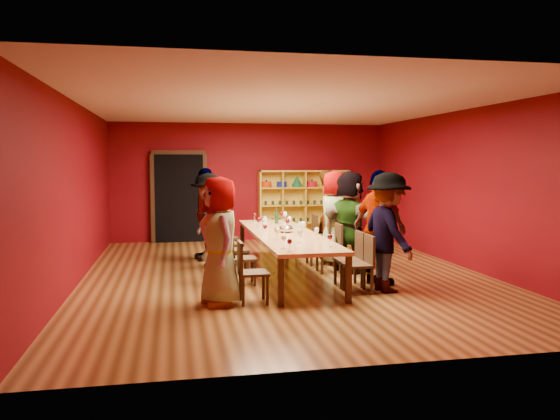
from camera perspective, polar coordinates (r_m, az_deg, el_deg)
The scene contains 48 objects.
room_shell at distance 9.67m, azimuth 0.46°, elevation 2.02°, with size 7.10×9.10×3.04m.
tasting_table at distance 9.75m, azimuth 0.46°, elevation -2.69°, with size 1.10×4.50×0.75m.
doorway at distance 13.93m, azimuth -10.49°, elevation 1.29°, with size 1.40×0.17×2.30m.
shelving_unit at distance 14.21m, azimuth 2.52°, elevation 0.88°, with size 2.40×0.40×1.80m.
chair_person_left_0 at distance 7.81m, azimuth -3.38°, elevation -6.14°, with size 0.42×0.42×0.89m.
person_left_0 at distance 7.70m, azimuth -6.30°, elevation -3.25°, with size 0.88×0.48×1.81m, color #131935.
chair_person_left_1 at distance 8.98m, azimuth -4.40°, elevation -4.69°, with size 0.42×0.42×0.89m.
person_left_1 at distance 8.90m, azimuth -6.08°, elevation -2.50°, with size 0.62×0.45×1.69m, color #49484D.
chair_person_left_2 at distance 9.85m, azimuth -5.00°, elevation -3.82°, with size 0.42×0.42×0.89m.
person_left_2 at distance 9.78m, azimuth -6.93°, elevation -1.90°, with size 0.81×0.45×1.67m, color #5782B4.
chair_person_left_3 at distance 10.60m, azimuth -5.44°, elevation -3.20°, with size 0.42×0.42×0.89m.
person_left_3 at distance 10.52m, azimuth -7.46°, elevation -1.05°, with size 1.16×0.48×1.80m, color pink.
chair_person_left_4 at distance 11.40m, azimuth -5.83°, elevation -2.63°, with size 0.42×0.42×0.89m.
person_left_4 at distance 11.32m, azimuth -7.75°, elevation -0.40°, with size 1.11×0.50×1.89m, color #121733.
chair_person_right_0 at distance 8.52m, azimuth 8.63°, elevation -5.26°, with size 0.42×0.42×0.89m.
person_right_0 at distance 8.59m, azimuth 11.22°, elevation -2.29°, with size 1.20×0.49×1.85m, color #CA878A.
chair_person_right_1 at distance 8.93m, azimuth 7.67°, elevation -4.77°, with size 0.42×0.42×0.89m.
person_right_1 at distance 9.01m, azimuth 10.32°, elevation -1.85°, with size 1.10×0.50×1.88m, color #121A32.
chair_person_right_2 at distance 10.01m, azimuth 5.56°, elevation -3.68°, with size 0.42×0.42×0.89m.
person_right_2 at distance 10.05m, azimuth 7.35°, elevation -1.19°, with size 1.72×0.49×1.85m, color beige.
chair_person_right_3 at distance 10.75m, azimuth 4.38°, elevation -3.08°, with size 0.42×0.42×0.89m.
person_right_3 at distance 10.76m, azimuth 5.66°, elevation -0.81°, with size 0.90×0.49×1.84m, color #5174A8.
chair_person_right_4 at distance 11.67m, azimuth 3.12°, elevation -2.43°, with size 0.42×0.42×0.89m.
person_right_4 at distance 11.74m, azimuth 5.18°, elevation -0.31°, with size 0.67×0.49×1.84m, color #525358.
wine_glass_0 at distance 11.37m, azimuth -2.67°, elevation -0.58°, with size 0.08×0.08×0.21m.
wine_glass_1 at distance 7.97m, azimuth 0.41°, elevation -2.99°, with size 0.08×0.08×0.20m.
wine_glass_2 at distance 8.16m, azimuth 5.23°, elevation -2.88°, with size 0.08×0.08×0.19m.
wine_glass_3 at distance 10.60m, azimuth -2.11°, elevation -1.03°, with size 0.08×0.08×0.19m.
wine_glass_4 at distance 11.45m, azimuth 0.55°, elevation -0.48°, with size 0.09×0.09×0.22m.
wine_glass_5 at distance 8.55m, azimuth 2.05°, elevation -2.37°, with size 0.09×0.09×0.22m.
wine_glass_6 at distance 9.75m, azimuth -1.68°, elevation -1.63°, with size 0.07×0.07×0.18m.
wine_glass_7 at distance 11.68m, azimuth 0.15°, elevation -0.42°, with size 0.08×0.08×0.21m.
wine_glass_8 at distance 9.97m, azimuth 2.22°, elevation -1.49°, with size 0.07×0.07×0.18m.
wine_glass_9 at distance 9.61m, azimuth 2.47°, elevation -1.55°, with size 0.09×0.09×0.22m.
wine_glass_10 at distance 9.36m, azimuth 0.45°, elevation -1.76°, with size 0.08×0.08×0.21m.
wine_glass_11 at distance 7.72m, azimuth 1.01°, elevation -3.37°, with size 0.07×0.07×0.18m.
wine_glass_12 at distance 10.15m, azimuth 0.78°, elevation -1.22°, with size 0.09×0.09×0.21m.
wine_glass_13 at distance 8.67m, azimuth -0.25°, elevation -2.26°, with size 0.09×0.09×0.22m.
wine_glass_14 at distance 8.94m, azimuth -0.36°, elevation -2.16°, with size 0.08×0.08×0.19m.
wine_glass_15 at distance 10.91m, azimuth -1.91°, elevation -0.92°, with size 0.07×0.07×0.18m.
wine_glass_16 at distance 8.93m, azimuth 3.87°, elevation -2.16°, with size 0.08×0.08×0.20m.
wine_glass_17 at distance 10.44m, azimuth -2.25°, elevation -1.09°, with size 0.08×0.08×0.20m.
wine_glass_18 at distance 10.53m, azimuth 1.01°, elevation -0.98°, with size 0.09×0.09×0.22m.
wine_glass_19 at distance 9.47m, azimuth -1.56°, elevation -1.81°, with size 0.07×0.07×0.18m.
spittoon_bowl at distance 9.80m, azimuth 0.63°, elevation -1.98°, with size 0.27×0.27×0.15m, color silver.
carafe_a at distance 10.05m, azimuth -1.60°, elevation -1.48°, with size 0.11×0.11×0.27m.
carafe_b at distance 9.29m, azimuth 2.06°, elevation -2.07°, with size 0.10×0.10×0.25m.
wine_bottle at distance 11.17m, azimuth -0.37°, elevation -0.83°, with size 0.08×0.08×0.31m.
Camera 1 is at (-1.92, -9.47, 2.00)m, focal length 35.00 mm.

